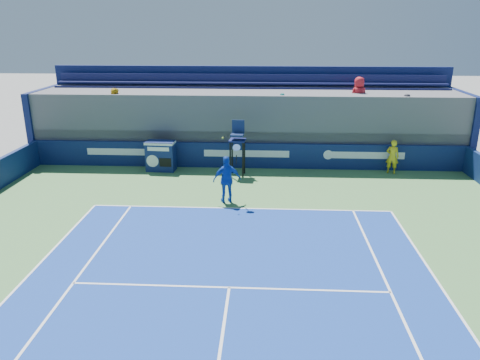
# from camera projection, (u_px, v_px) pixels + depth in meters

# --- Properties ---
(ball_person) EXTENTS (0.65, 0.51, 1.55)m
(ball_person) POSITION_uv_depth(u_px,v_px,m) (392.00, 157.00, 21.12)
(ball_person) COLOR gold
(ball_person) RESTS_ON apron
(back_hoarding) EXTENTS (20.40, 0.21, 1.20)m
(back_hoarding) POSITION_uv_depth(u_px,v_px,m) (247.00, 155.00, 22.02)
(back_hoarding) COLOR #0D1A4B
(back_hoarding) RESTS_ON ground
(match_clock) EXTENTS (1.36, 0.81, 1.40)m
(match_clock) POSITION_uv_depth(u_px,v_px,m) (161.00, 155.00, 21.55)
(match_clock) COLOR #101C50
(match_clock) RESTS_ON ground
(umpire_chair) EXTENTS (0.75, 0.75, 2.48)m
(umpire_chair) POSITION_uv_depth(u_px,v_px,m) (238.00, 142.00, 20.63)
(umpire_chair) COLOR black
(umpire_chair) RESTS_ON ground
(tennis_player) EXTENTS (1.14, 0.71, 2.57)m
(tennis_player) POSITION_uv_depth(u_px,v_px,m) (227.00, 179.00, 17.61)
(tennis_player) COLOR #1647B6
(tennis_player) RESTS_ON apron
(stadium_seating) EXTENTS (21.00, 4.05, 4.40)m
(stadium_seating) POSITION_uv_depth(u_px,v_px,m) (248.00, 121.00, 23.57)
(stadium_seating) COLOR #4A4A4E
(stadium_seating) RESTS_ON ground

